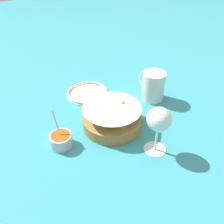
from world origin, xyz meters
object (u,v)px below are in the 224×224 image
food_basket (112,118)px  sauce_cup (61,140)px  wine_glass (159,121)px  side_plate (87,93)px  beer_mug (153,87)px

food_basket → sauce_cup: sauce_cup is taller
sauce_cup → wine_glass: size_ratio=0.72×
sauce_cup → wine_glass: wine_glass is taller
food_basket → side_plate: size_ratio=1.18×
wine_glass → side_plate: wine_glass is taller
sauce_cup → side_plate: 0.31m
sauce_cup → beer_mug: size_ratio=0.86×
food_basket → sauce_cup: (0.01, 0.19, -0.01)m
food_basket → side_plate: bearing=-6.2°
beer_mug → wine_glass: bearing=142.1°
wine_glass → beer_mug: wine_glass is taller
sauce_cup → wine_glass: bearing=-126.6°
wine_glass → sauce_cup: bearing=53.4°
food_basket → side_plate: 0.23m
beer_mug → side_plate: beer_mug is taller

